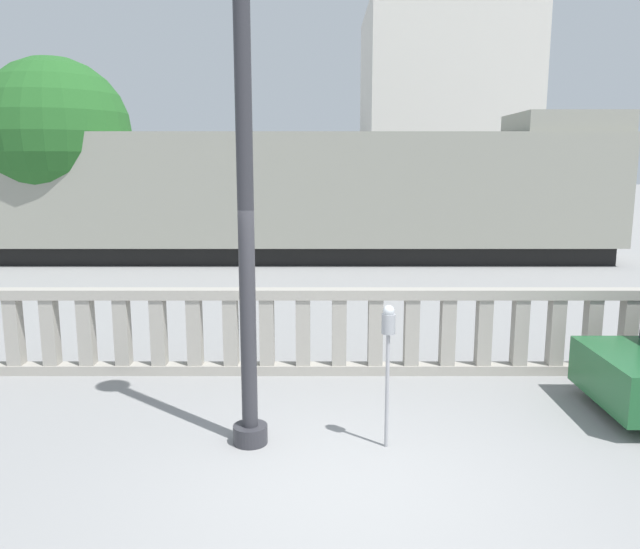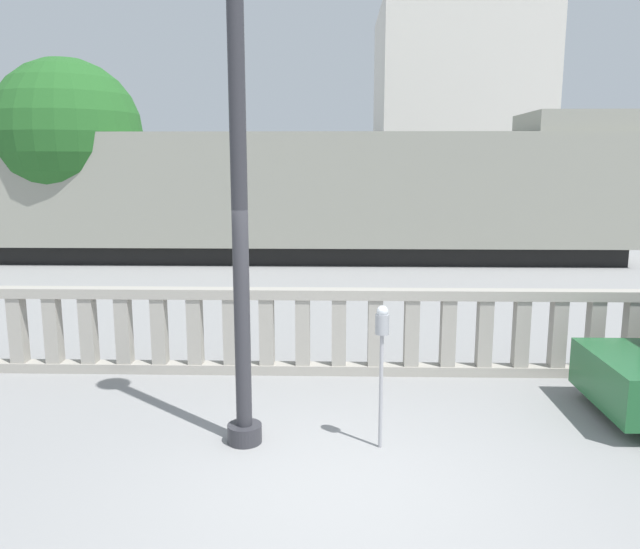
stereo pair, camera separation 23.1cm
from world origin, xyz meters
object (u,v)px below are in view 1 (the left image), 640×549
train_near (242,195)px  train_far (405,182)px  lamppost (246,137)px  parking_meter (390,338)px  tree_left (57,133)px

train_near → train_far: 18.04m
lamppost → parking_meter: bearing=-3.2°
lamppost → train_far: (5.48, 29.41, -1.34)m
tree_left → parking_meter: bearing=-56.3°
train_far → tree_left: (-12.69, -16.52, 1.95)m
parking_meter → train_near: bearing=103.6°
train_near → train_far: (7.15, 16.56, -0.12)m
train_near → tree_left: tree_left is taller
train_near → train_far: train_near is taller
lamppost → train_near: 13.02m
train_near → train_far: size_ratio=1.21×
train_far → train_near: bearing=-113.4°
lamppost → train_far: lamppost is taller
parking_meter → tree_left: bearing=123.7°
parking_meter → train_far: (4.03, 29.49, 0.69)m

